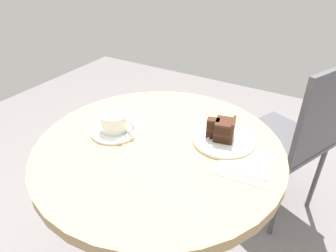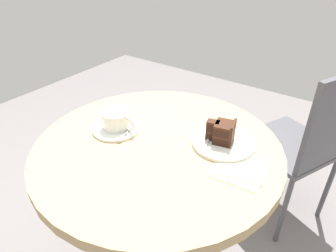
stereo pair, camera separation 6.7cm
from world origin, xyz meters
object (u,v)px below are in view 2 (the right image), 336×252
(napkin, at_px, (240,168))
(coffee_cup, at_px, (117,119))
(saucer, at_px, (117,128))
(cafe_chair, at_px, (309,139))
(cake_plate, at_px, (223,142))
(fork, at_px, (212,131))
(teaspoon, at_px, (124,135))
(cake_slice, at_px, (223,132))

(napkin, bearing_deg, coffee_cup, -173.43)
(saucer, distance_m, cafe_chair, 0.89)
(coffee_cup, bearing_deg, cake_plate, 20.98)
(saucer, bearing_deg, napkin, 7.07)
(coffee_cup, relative_size, fork, 0.82)
(coffee_cup, relative_size, cafe_chair, 0.14)
(teaspoon, height_order, fork, fork)
(fork, height_order, napkin, fork)
(cake_plate, relative_size, cafe_chair, 0.23)
(fork, relative_size, cafe_chair, 0.18)
(teaspoon, distance_m, cake_plate, 0.31)
(cake_plate, height_order, napkin, cake_plate)
(cake_slice, height_order, cafe_chair, cafe_chair)
(cake_plate, distance_m, cafe_chair, 0.64)
(coffee_cup, distance_m, cake_slice, 0.34)
(coffee_cup, height_order, cake_plate, coffee_cup)
(napkin, bearing_deg, saucer, -172.93)
(saucer, bearing_deg, cake_slice, 21.24)
(cake_plate, distance_m, cake_slice, 0.04)
(cake_slice, distance_m, cafe_chair, 0.66)
(teaspoon, relative_size, cake_slice, 1.12)
(fork, height_order, cafe_chair, cafe_chair)
(napkin, distance_m, cafe_chair, 0.69)
(coffee_cup, relative_size, cake_slice, 1.36)
(teaspoon, height_order, napkin, teaspoon)
(teaspoon, relative_size, fork, 0.67)
(teaspoon, relative_size, cake_plate, 0.52)
(cake_slice, distance_m, fork, 0.06)
(cake_slice, bearing_deg, cafe_chair, 72.50)
(coffee_cup, bearing_deg, cake_slice, 20.74)
(cake_plate, xyz_separation_m, napkin, (0.09, -0.08, -0.00))
(coffee_cup, distance_m, fork, 0.31)
(saucer, height_order, cake_slice, cake_slice)
(coffee_cup, distance_m, napkin, 0.42)
(cake_slice, distance_m, napkin, 0.13)
(teaspoon, bearing_deg, napkin, 98.64)
(saucer, xyz_separation_m, coffee_cup, (0.00, 0.00, 0.03))
(teaspoon, bearing_deg, cake_slice, 115.92)
(cake_slice, relative_size, cafe_chair, 0.11)
(saucer, height_order, cake_plate, cake_plate)
(cake_plate, relative_size, cake_slice, 2.14)
(teaspoon, distance_m, napkin, 0.37)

